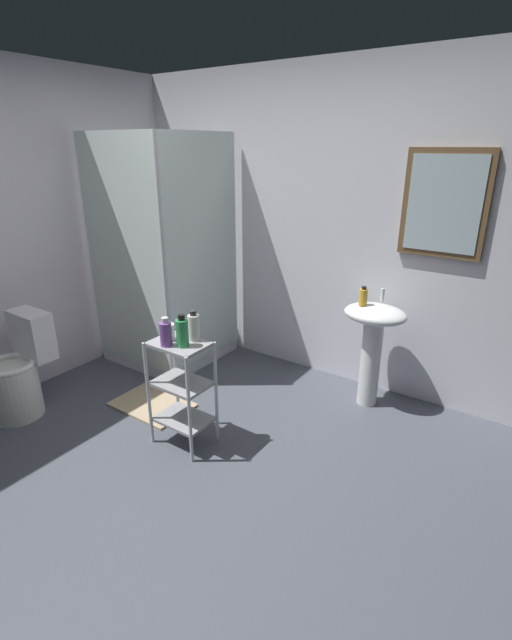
% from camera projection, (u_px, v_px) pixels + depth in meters
% --- Properties ---
extents(ground_plane, '(4.20, 4.20, 0.02)m').
position_uv_depth(ground_plane, '(174.00, 483.00, 2.73)').
color(ground_plane, '#484D57').
extents(wall_back, '(4.20, 0.14, 2.50)m').
position_uv_depth(wall_back, '(325.00, 229.00, 3.69)').
color(wall_back, silver).
rests_on(wall_back, ground_plane).
extents(shower_stall, '(0.92, 0.92, 2.00)m').
position_uv_depth(shower_stall, '(169.00, 313.00, 4.12)').
color(shower_stall, white).
rests_on(shower_stall, ground_plane).
extents(pedestal_sink, '(0.46, 0.37, 0.81)m').
position_uv_depth(pedestal_sink, '(373.00, 335.00, 3.36)').
color(pedestal_sink, white).
rests_on(pedestal_sink, ground_plane).
extents(sink_faucet, '(0.03, 0.03, 0.10)m').
position_uv_depth(sink_faucet, '(383.00, 295.00, 3.35)').
color(sink_faucet, silver).
rests_on(sink_faucet, pedestal_sink).
extents(toilet, '(0.37, 0.49, 0.76)m').
position_uv_depth(toilet, '(18.00, 375.00, 3.34)').
color(toilet, white).
rests_on(toilet, ground_plane).
extents(storage_cart, '(0.38, 0.28, 0.74)m').
position_uv_depth(storage_cart, '(182.00, 385.00, 2.95)').
color(storage_cart, silver).
rests_on(storage_cart, ground_plane).
extents(hand_soap_bottle, '(0.06, 0.06, 0.14)m').
position_uv_depth(hand_soap_bottle, '(363.00, 297.00, 3.27)').
color(hand_soap_bottle, gold).
rests_on(hand_soap_bottle, pedestal_sink).
extents(conditioner_bottle_purple, '(0.07, 0.07, 0.18)m').
position_uv_depth(conditioner_bottle_purple, '(166.00, 333.00, 2.77)').
color(conditioner_bottle_purple, '#804B9F').
rests_on(conditioner_bottle_purple, storage_cart).
extents(body_wash_bottle_green, '(0.08, 0.08, 0.21)m').
position_uv_depth(body_wash_bottle_green, '(182.00, 332.00, 2.76)').
color(body_wash_bottle_green, '#309852').
rests_on(body_wash_bottle_green, storage_cart).
extents(lotion_bottle_white, '(0.07, 0.07, 0.20)m').
position_uv_depth(lotion_bottle_white, '(194.00, 327.00, 2.84)').
color(lotion_bottle_white, white).
rests_on(lotion_bottle_white, storage_cart).
extents(rinse_cup, '(0.08, 0.08, 0.11)m').
position_uv_depth(rinse_cup, '(168.00, 332.00, 2.86)').
color(rinse_cup, silver).
rests_on(rinse_cup, storage_cart).
extents(bath_mat, '(0.60, 0.40, 0.02)m').
position_uv_depth(bath_mat, '(152.00, 405.00, 3.52)').
color(bath_mat, tan).
rests_on(bath_mat, ground_plane).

